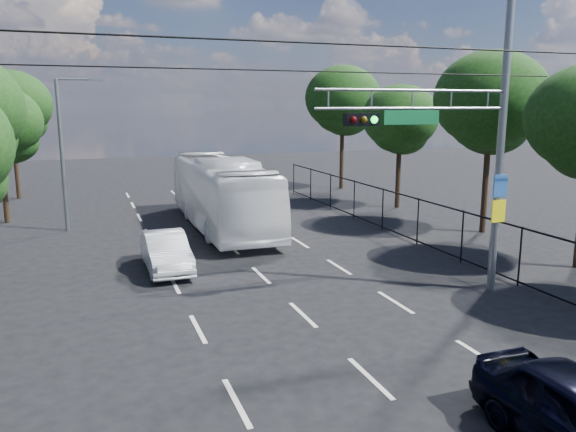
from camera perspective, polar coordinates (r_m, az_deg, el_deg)
name	(u,v)px	position (r m, az deg, el deg)	size (l,w,h in m)	color
lane_markings	(245,261)	(21.57, -4.35, -4.54)	(6.12, 38.00, 0.01)	beige
signal_mast	(469,126)	(17.71, 17.93, 8.73)	(6.43, 0.39, 9.50)	slate
streetlight_left	(65,147)	(28.09, -21.69, 6.53)	(2.09, 0.22, 7.08)	slate
utility_wires	(293,53)	(15.91, 0.51, 16.22)	(22.00, 5.04, 0.74)	black
fence_right	(443,229)	(22.95, 15.52, -1.32)	(0.06, 34.03, 2.00)	black
tree_right_c	(491,108)	(27.27, 19.89, 10.32)	(5.10, 5.10, 8.29)	black
tree_right_d	(400,123)	(32.78, 11.33, 9.25)	(4.32, 4.32, 7.02)	black
tree_right_e	(343,104)	(39.91, 5.59, 11.28)	(5.28, 5.28, 8.58)	black
tree_left_e	(11,110)	(39.24, -26.29, 9.61)	(4.92, 4.92, 7.99)	black
white_bus	(221,193)	(27.34, -6.78, 2.38)	(2.84, 12.14, 3.38)	white
white_van	(166,251)	(20.68, -12.31, -3.53)	(1.43, 4.10, 1.35)	white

